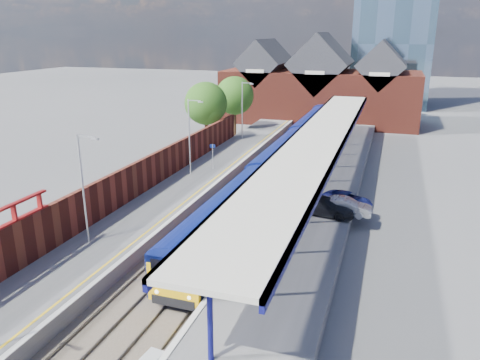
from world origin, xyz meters
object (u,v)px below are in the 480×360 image
Objects in this scene: platform_sign at (213,152)px; train at (300,140)px; lamp_post_b at (84,183)px; parked_car_dark at (323,206)px; lamp_post_c at (191,132)px; lamp_post_d at (243,107)px; parked_car_blue at (347,199)px; parked_car_silver at (345,206)px.

train is at bearing 58.34° from platform_sign.
lamp_post_b reaches higher than parked_car_dark.
lamp_post_c is at bearing 90.00° from lamp_post_b.
lamp_post_c and lamp_post_d have the same top height.
platform_sign is 0.64× the size of parked_car_blue.
parked_car_blue is (14.86, 11.73, -3.45)m from lamp_post_b.
train reaches higher than parked_car_silver.
lamp_post_c is 15.84m from parked_car_blue.
train is 19.90m from parked_car_dark.
lamp_post_c is at bearing -124.26° from platform_sign.
train is 18.21m from parked_car_blue.
platform_sign reaches higher than train.
lamp_post_c is at bearing 70.27° from parked_car_silver.
lamp_post_b is at bearing 134.54° from parked_car_dark.
lamp_post_b is 1.81× the size of parked_car_blue.
parked_car_dark reaches higher than parked_car_silver.
parked_car_dark is at bearing 35.17° from lamp_post_b.
lamp_post_b is 19.25m from parked_car_blue.
parked_car_silver reaches higher than parked_car_blue.
train is at bearing 25.38° from parked_car_dark.
lamp_post_c is (-7.86, -12.53, 2.87)m from train.
train reaches higher than parked_car_dark.
parked_car_dark is 2.78m from parked_car_blue.
lamp_post_d is at bearing 90.00° from lamp_post_b.
parked_car_silver is 0.83× the size of parked_car_dark.
lamp_post_b is 1.00× the size of lamp_post_d.
platform_sign is at bearing 85.67° from lamp_post_b.
parked_car_silver is at bearing 33.62° from lamp_post_b.
parked_car_dark is 1.19× the size of parked_car_blue.
lamp_post_d is 1.81× the size of parked_car_blue.
lamp_post_b is at bearing 153.50° from parked_car_blue.
lamp_post_d is (0.00, 16.00, 0.00)m from lamp_post_c.
parked_car_silver is at bearing -56.10° from lamp_post_d.
platform_sign is (1.36, 18.00, -2.30)m from lamp_post_b.
train is at bearing 74.61° from lamp_post_b.
lamp_post_c is 1.81× the size of parked_car_blue.
lamp_post_c is at bearing -122.08° from train.
lamp_post_d reaches higher than parked_car_blue.
parked_car_dark is at bearing -73.98° from train.
train is 17.15× the size of parked_car_silver.
train is 14.31× the size of parked_car_dark.
lamp_post_b is 1.52× the size of parked_car_dark.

